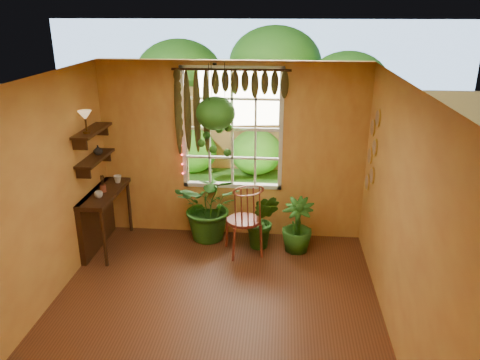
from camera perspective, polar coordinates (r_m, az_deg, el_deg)
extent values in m
plane|color=brown|center=(5.68, -3.51, -16.57)|extent=(4.50, 4.50, 0.00)
plane|color=silver|center=(4.60, -4.24, 11.44)|extent=(4.50, 4.50, 0.00)
plane|color=gold|center=(7.08, -0.98, 3.44)|extent=(4.00, 0.00, 4.00)
plane|color=gold|center=(5.65, -24.33, -2.92)|extent=(0.00, 4.50, 4.50)
plane|color=gold|center=(5.08, 19.10, -4.73)|extent=(0.00, 4.50, 4.50)
cube|color=white|center=(7.01, -0.97, 6.25)|extent=(1.52, 0.10, 1.86)
cube|color=white|center=(7.04, -0.94, 6.31)|extent=(1.38, 0.01, 1.78)
cylinder|color=#371B0F|center=(6.74, -1.12, 13.29)|extent=(1.70, 0.04, 0.04)
cube|color=#371B0F|center=(7.07, -16.23, -1.55)|extent=(0.40, 1.20, 0.06)
cube|color=#371B0F|center=(7.29, -17.08, -4.56)|extent=(0.08, 1.18, 0.90)
cylinder|color=#371B0F|center=(6.72, -16.24, -6.83)|extent=(0.05, 0.05, 0.86)
cylinder|color=#371B0F|center=(7.65, -13.34, -3.13)|extent=(0.05, 0.05, 0.86)
cube|color=#371B0F|center=(6.92, -17.23, 2.55)|extent=(0.25, 0.90, 0.04)
cube|color=#371B0F|center=(6.82, -17.58, 5.76)|extent=(0.25, 0.90, 0.04)
cube|color=#255418|center=(12.24, 1.65, 4.08)|extent=(14.00, 10.00, 0.04)
cube|color=olive|center=(10.27, 1.02, 6.21)|extent=(12.00, 0.10, 1.80)
plane|color=#91B9F3|center=(13.68, 2.25, 12.52)|extent=(12.00, 0.00, 12.00)
cylinder|color=maroon|center=(6.78, 0.46, -4.96)|extent=(0.63, 0.63, 0.04)
torus|color=maroon|center=(6.37, 0.98, -1.25)|extent=(0.44, 0.20, 0.46)
imported|color=#184A13|center=(7.17, -3.60, -3.13)|extent=(1.09, 0.97, 1.11)
imported|color=#184A13|center=(6.94, 2.74, -5.00)|extent=(0.54, 0.46, 0.87)
imported|color=#184A13|center=(6.91, 6.98, -5.51)|extent=(0.57, 0.57, 0.82)
ellipsoid|color=black|center=(6.68, -2.99, 7.43)|extent=(0.33, 0.33, 0.20)
ellipsoid|color=#184A13|center=(6.67, -3.00, 8.12)|extent=(0.56, 0.56, 0.48)
imported|color=silver|center=(6.82, -16.85, -1.72)|extent=(0.15, 0.15, 0.09)
imported|color=beige|center=(7.33, -14.70, 0.11)|extent=(0.13, 0.13, 0.11)
cylinder|color=brown|center=(7.02, -16.35, -0.98)|extent=(0.09, 0.09, 0.11)
imported|color=#B2AD99|center=(7.00, -16.92, 3.52)|extent=(0.17, 0.17, 0.14)
cylinder|color=#503516|center=(6.62, -18.17, 5.56)|extent=(0.10, 0.10, 0.03)
cylinder|color=#503516|center=(6.59, -18.26, 6.37)|extent=(0.02, 0.02, 0.18)
cone|color=slate|center=(6.57, -18.39, 7.49)|extent=(0.18, 0.18, 0.12)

